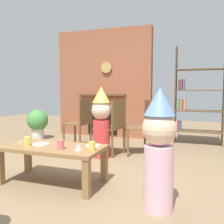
# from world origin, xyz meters

# --- Properties ---
(ground_plane) EXTENTS (12.00, 12.00, 0.00)m
(ground_plane) POSITION_xyz_m (0.00, 0.00, 0.00)
(ground_plane) COLOR #846B4C
(brick_fireplace_feature) EXTENTS (2.20, 0.28, 2.40)m
(brick_fireplace_feature) POSITION_xyz_m (-0.84, 2.60, 1.19)
(brick_fireplace_feature) COLOR #935138
(brick_fireplace_feature) RESTS_ON ground_plane
(bookshelf) EXTENTS (0.90, 0.28, 1.90)m
(bookshelf) POSITION_xyz_m (1.15, 2.40, 0.88)
(bookshelf) COLOR brown
(bookshelf) RESTS_ON ground_plane
(coffee_table) EXTENTS (1.17, 0.57, 0.43)m
(coffee_table) POSITION_xyz_m (-0.31, -0.30, 0.36)
(coffee_table) COLOR olive
(coffee_table) RESTS_ON ground_plane
(paper_cup_near_left) EXTENTS (0.07, 0.07, 0.10)m
(paper_cup_near_left) POSITION_xyz_m (-0.60, -0.38, 0.48)
(paper_cup_near_left) COLOR #F2CC4C
(paper_cup_near_left) RESTS_ON coffee_table
(paper_cup_near_right) EXTENTS (0.07, 0.07, 0.10)m
(paper_cup_near_right) POSITION_xyz_m (-0.14, -0.41, 0.48)
(paper_cup_near_right) COLOR #E5666B
(paper_cup_near_right) RESTS_ON coffee_table
(paper_cup_center) EXTENTS (0.07, 0.07, 0.09)m
(paper_cup_center) POSITION_xyz_m (0.20, -0.35, 0.48)
(paper_cup_center) COLOR #F2CC4C
(paper_cup_center) RESTS_ON coffee_table
(paper_plate_front) EXTENTS (0.18, 0.18, 0.01)m
(paper_plate_front) POSITION_xyz_m (-0.48, -0.30, 0.44)
(paper_plate_front) COLOR white
(paper_plate_front) RESTS_ON coffee_table
(paper_plate_rear) EXTENTS (0.17, 0.17, 0.01)m
(paper_plate_rear) POSITION_xyz_m (0.12, -0.16, 0.44)
(paper_plate_rear) COLOR white
(paper_plate_rear) RESTS_ON coffee_table
(birthday_cake_slice) EXTENTS (0.10, 0.10, 0.07)m
(birthday_cake_slice) POSITION_xyz_m (0.05, -0.38, 0.46)
(birthday_cake_slice) COLOR pink
(birthday_cake_slice) RESTS_ON coffee_table
(table_fork) EXTENTS (0.08, 0.14, 0.01)m
(table_fork) POSITION_xyz_m (-0.77, -0.28, 0.43)
(table_fork) COLOR silver
(table_fork) RESTS_ON coffee_table
(child_in_pink) EXTENTS (0.30, 0.30, 1.09)m
(child_in_pink) POSITION_xyz_m (0.92, -0.53, 0.58)
(child_in_pink) COLOR #EAB2C6
(child_in_pink) RESTS_ON ground_plane
(child_by_the_chairs) EXTENTS (0.31, 0.31, 1.11)m
(child_by_the_chairs) POSITION_xyz_m (-0.20, 0.88, 0.59)
(child_by_the_chairs) COLOR #D13838
(child_by_the_chairs) RESTS_ON ground_plane
(dining_chair_left) EXTENTS (0.45, 0.45, 0.90)m
(dining_chair_left) POSITION_xyz_m (-0.79, 1.37, 0.51)
(dining_chair_left) COLOR brown
(dining_chair_left) RESTS_ON ground_plane
(dining_chair_middle) EXTENTS (0.48, 0.48, 0.90)m
(dining_chair_middle) POSITION_xyz_m (-0.06, 1.08, 0.51)
(dining_chair_middle) COLOR brown
(dining_chair_middle) RESTS_ON ground_plane
(dining_chair_right) EXTENTS (0.53, 0.53, 0.90)m
(dining_chair_right) POSITION_xyz_m (0.36, 1.32, 0.51)
(dining_chair_right) COLOR brown
(dining_chair_right) RESTS_ON ground_plane
(potted_plant_short) EXTENTS (0.45, 0.45, 0.63)m
(potted_plant_short) POSITION_xyz_m (-2.04, 1.75, 0.37)
(potted_plant_short) COLOR beige
(potted_plant_short) RESTS_ON ground_plane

